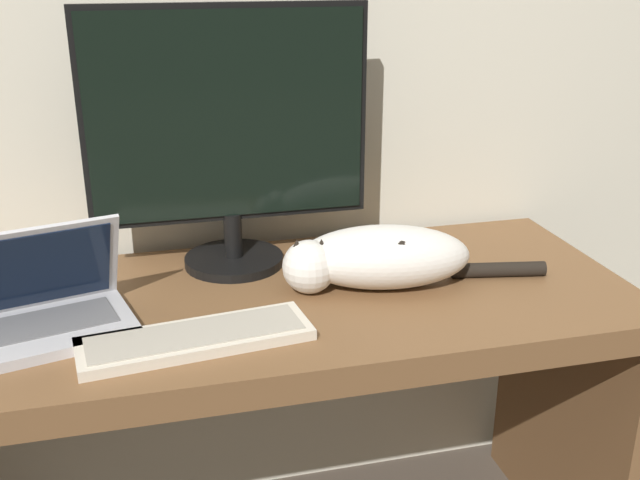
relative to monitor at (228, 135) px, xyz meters
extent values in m
cube|color=brown|center=(-0.08, -0.19, -0.33)|extent=(1.76, 0.62, 0.06)
cube|color=brown|center=(0.76, -0.19, -0.69)|extent=(0.04, 0.57, 0.67)
cylinder|color=black|center=(0.00, 0.00, -0.29)|extent=(0.22, 0.22, 0.02)
cylinder|color=black|center=(0.00, 0.00, -0.23)|extent=(0.04, 0.04, 0.10)
cube|color=black|center=(0.00, 0.00, 0.04)|extent=(0.60, 0.02, 0.46)
cube|color=black|center=(0.00, -0.01, 0.04)|extent=(0.58, 0.01, 0.43)
cube|color=#B7B7BC|center=(-0.39, -0.26, -0.29)|extent=(0.37, 0.28, 0.02)
cube|color=slate|center=(-0.39, -0.25, -0.27)|extent=(0.29, 0.18, 0.00)
cube|color=#B7B7BC|center=(-0.40, -0.20, -0.18)|extent=(0.34, 0.17, 0.19)
cube|color=black|center=(-0.40, -0.21, -0.19)|extent=(0.30, 0.15, 0.16)
cube|color=beige|center=(-0.12, -0.35, -0.29)|extent=(0.43, 0.18, 0.02)
cube|color=#ABA393|center=(-0.12, -0.35, -0.28)|extent=(0.39, 0.15, 0.00)
ellipsoid|color=silver|center=(0.29, -0.19, -0.23)|extent=(0.38, 0.23, 0.13)
ellipsoid|color=black|center=(0.31, -0.20, -0.20)|extent=(0.18, 0.15, 0.05)
sphere|color=silver|center=(0.13, -0.19, -0.24)|extent=(0.11, 0.11, 0.11)
cone|color=black|center=(0.11, -0.18, -0.19)|extent=(0.03, 0.03, 0.03)
cone|color=black|center=(0.15, -0.19, -0.19)|extent=(0.03, 0.03, 0.03)
cylinder|color=black|center=(0.54, -0.21, -0.28)|extent=(0.21, 0.07, 0.03)
cube|color=gold|center=(0.35, 0.00, -0.28)|extent=(0.04, 0.04, 0.04)
camera|label=1|loc=(-0.20, -1.56, 0.35)|focal=42.00mm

